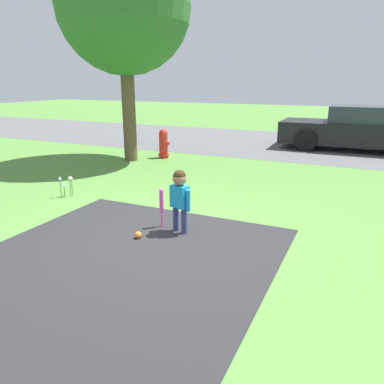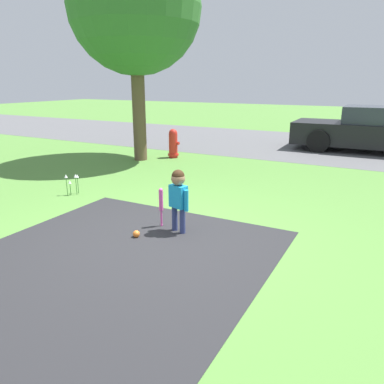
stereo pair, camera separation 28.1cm
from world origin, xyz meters
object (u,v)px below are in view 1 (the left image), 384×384
object	(u,v)px
sports_ball	(138,235)
parked_car	(361,129)
baseball_bat	(161,202)
tree_near_driveway	(124,6)
child	(180,192)
fire_hydrant	(164,144)

from	to	relation	value
sports_ball	parked_car	xyz separation A→B (m)	(2.45, 8.56, 0.59)
baseball_bat	tree_near_driveway	xyz separation A→B (m)	(-3.11, 3.82, 3.38)
parked_car	baseball_bat	bearing A→B (deg)	72.59
sports_ball	parked_car	bearing A→B (deg)	74.06
child	tree_near_driveway	world-z (taller)	tree_near_driveway
child	baseball_bat	distance (m)	0.39
fire_hydrant	parked_car	size ratio (longest dim) A/B	0.17
fire_hydrant	tree_near_driveway	bearing A→B (deg)	-132.82
sports_ball	tree_near_driveway	xyz separation A→B (m)	(-3.02, 4.33, 3.71)
child	fire_hydrant	size ratio (longest dim) A/B	1.14
sports_ball	tree_near_driveway	size ratio (longest dim) A/B	0.02
baseball_bat	parked_car	world-z (taller)	parked_car
child	tree_near_driveway	distance (m)	6.08
sports_ball	tree_near_driveway	distance (m)	6.46
baseball_bat	parked_car	distance (m)	8.40
child	baseball_bat	size ratio (longest dim) A/B	1.55
fire_hydrant	parked_car	world-z (taller)	parked_car
fire_hydrant	parked_car	bearing A→B (deg)	36.29
sports_ball	fire_hydrant	world-z (taller)	fire_hydrant
sports_ball	fire_hydrant	bearing A→B (deg)	115.61
tree_near_driveway	parked_car	bearing A→B (deg)	37.73
fire_hydrant	sports_ball	bearing A→B (deg)	-64.39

